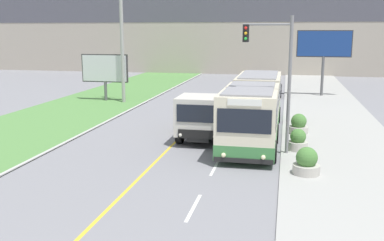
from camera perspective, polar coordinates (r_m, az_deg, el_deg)
apartment_block_background at (r=64.05m, az=7.08°, el=14.87°), size 80.00×8.04×19.50m
city_bus at (r=25.13m, az=7.96°, el=1.63°), size 2.74×12.78×3.14m
dump_truck at (r=24.09m, az=1.68°, el=0.48°), size 2.57×6.88×2.48m
car_distant at (r=41.25m, az=10.07°, el=4.11°), size 1.80×4.30×1.45m
utility_pole_far at (r=36.69m, az=-8.89°, el=10.24°), size 1.80×0.28×10.19m
traffic_light_mast at (r=21.21m, az=10.69°, el=6.55°), size 2.28×0.32×6.47m
billboard_large at (r=41.38m, az=16.43°, el=9.03°), size 4.70×0.24×5.81m
billboard_small at (r=38.03m, az=-11.02°, el=6.41°), size 3.98×0.24×3.87m
planter_round_near at (r=18.80m, az=14.34°, el=-5.18°), size 1.09×1.09×1.12m
planter_round_second at (r=22.39m, az=13.30°, el=-2.52°), size 0.95×0.95×1.06m
planter_round_third at (r=26.03m, az=13.39°, el=-0.54°), size 1.09×1.09×1.12m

